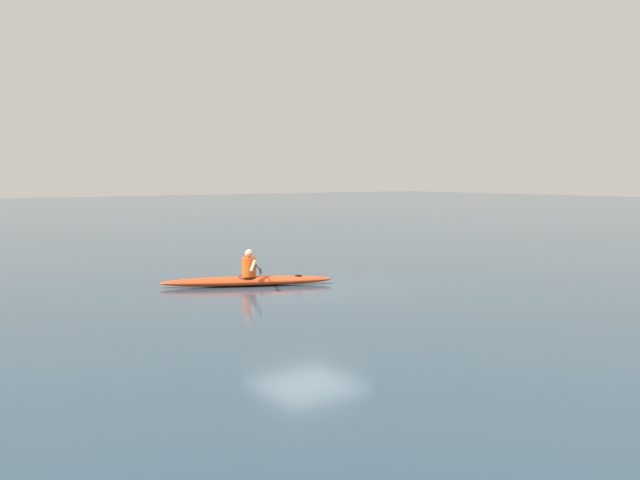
# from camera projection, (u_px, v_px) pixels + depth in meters

# --- Properties ---
(ground_plane) EXTENTS (160.00, 160.00, 0.00)m
(ground_plane) POSITION_uv_depth(u_px,v_px,m) (307.00, 289.00, 17.39)
(ground_plane) COLOR #233847
(kayak) EXTENTS (4.25, 2.49, 0.24)m
(kayak) POSITION_uv_depth(u_px,v_px,m) (247.00, 281.00, 17.92)
(kayak) COLOR red
(kayak) RESTS_ON ground
(kayaker) EXTENTS (1.12, 2.22, 0.71)m
(kayaker) POSITION_uv_depth(u_px,v_px,m) (250.00, 265.00, 17.90)
(kayaker) COLOR #E04C14
(kayaker) RESTS_ON kayak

